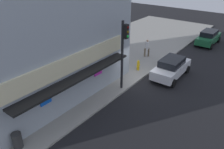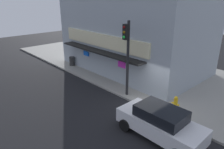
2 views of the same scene
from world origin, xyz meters
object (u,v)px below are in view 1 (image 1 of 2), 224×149
Objects in this scene: fire_hydrant at (138,65)px; trash_can at (17,140)px; parked_car_white at (171,67)px; traffic_light at (124,47)px; parked_car_green at (209,37)px; potted_plant_by_doorway at (27,110)px; pedestrian at (147,47)px.

fire_hydrant is 1.03× the size of trash_can.
fire_hydrant is at bearing 105.71° from parked_car_white.
traffic_light reaches higher than fire_hydrant.
trash_can is at bearing 172.95° from parked_car_green.
potted_plant_by_doorway is (-6.32, 2.51, -2.65)m from traffic_light.
trash_can is at bearing 179.44° from fire_hydrant.
parked_car_white is (4.12, -1.94, -2.52)m from traffic_light.
fire_hydrant is at bearing -10.45° from potted_plant_by_doorway.
pedestrian is at bearing 56.30° from parked_car_white.
fire_hydrant is 0.93× the size of potted_plant_by_doorway.
trash_can is (-8.07, 0.83, -2.77)m from traffic_light.
fire_hydrant is at bearing 12.11° from traffic_light.
parked_car_white reaches higher than parked_car_green.
parked_car_white is at bearing -12.81° from trash_can.
potted_plant_by_doorway is at bearing 167.83° from parked_car_green.
traffic_light reaches higher than trash_can.
pedestrian reaches higher than potted_plant_by_doorway.
parked_car_green is (20.59, -4.44, 0.12)m from potted_plant_by_doorway.
pedestrian reaches higher than fire_hydrant.
trash_can is 2.43m from potted_plant_by_doorway.
parked_car_white reaches higher than trash_can.
potted_plant_by_doorway is at bearing 176.22° from pedestrian.
potted_plant_by_doorway is at bearing 158.32° from traffic_light.
parked_car_green is at bearing -7.70° from traffic_light.
traffic_light is 5.20m from parked_car_white.
pedestrian is 0.39× the size of parked_car_green.
parked_car_green is at bearing -12.17° from potted_plant_by_doorway.
potted_plant_by_doorway is (1.76, 1.68, 0.12)m from trash_can.
potted_plant_by_doorway is 0.22× the size of parked_car_green.
parked_car_green reaches higher than trash_can.
traffic_light is 5.79× the size of trash_can.
traffic_light is at bearing -5.90° from trash_can.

